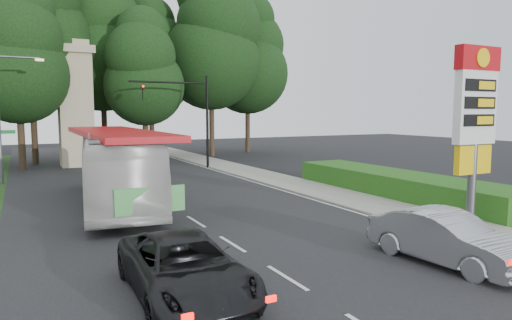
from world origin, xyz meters
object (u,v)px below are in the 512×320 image
streetlight_signs (2,111)px  sedan_silver (446,238)px  monument (75,103)px  gas_station_pylon (475,111)px  transit_bus (117,167)px  suv_charcoal (185,268)px  traffic_signal_mast (191,108)px

streetlight_signs → sedan_silver: (11.72, -22.62, -3.67)m
monument → gas_station_pylon: bearing=-68.2°
streetlight_signs → transit_bus: streetlight_signs is taller
suv_charcoal → sedan_silver: bearing=-7.2°
sedan_silver → suv_charcoal: sedan_silver is taller
monument → suv_charcoal: bearing=-91.6°
traffic_signal_mast → sedan_silver: traffic_signal_mast is taller
traffic_signal_mast → transit_bus: (-7.76, -11.32, -2.90)m
transit_bus → suv_charcoal: 12.18m
monument → sedan_silver: (6.73, -30.62, -4.33)m
traffic_signal_mast → streetlight_signs: (-12.67, -1.99, -0.23)m
traffic_signal_mast → monument: (-7.68, 6.00, 0.43)m
sedan_silver → transit_bus: bearing=111.7°
suv_charcoal → traffic_signal_mast: bearing=71.8°
streetlight_signs → transit_bus: bearing=-62.2°
monument → sedan_silver: bearing=-77.6°
sedan_silver → suv_charcoal: bearing=165.7°
sedan_silver → streetlight_signs: bearing=112.0°
transit_bus → sedan_silver: 14.97m
monument → transit_bus: monument is taller
traffic_signal_mast → streetlight_signs: 12.83m
monument → streetlight_signs: bearing=-122.0°
traffic_signal_mast → transit_bus: bearing=-124.4°
traffic_signal_mast → monument: 9.76m
streetlight_signs → sedan_silver: size_ratio=1.71×
suv_charcoal → gas_station_pylon: bearing=8.5°
streetlight_signs → gas_station_pylon: bearing=-51.0°
traffic_signal_mast → transit_bus: size_ratio=0.57×
transit_bus → sedan_silver: size_ratio=2.72×
monument → transit_bus: size_ratio=0.79×
traffic_signal_mast → transit_bus: 14.03m
gas_station_pylon → transit_bus: (-11.28, 10.69, -2.68)m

